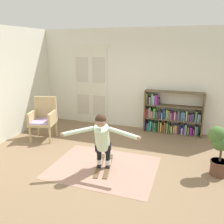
{
  "coord_description": "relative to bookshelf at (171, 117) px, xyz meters",
  "views": [
    {
      "loc": [
        1.55,
        -4.13,
        2.41
      ],
      "look_at": [
        -0.01,
        0.41,
        1.05
      ],
      "focal_mm": 37.72,
      "sensor_mm": 36.0,
      "label": 1
    }
  ],
  "objects": [
    {
      "name": "skis_pair",
      "position": [
        -1.08,
        -2.45,
        -0.45
      ],
      "size": [
        0.45,
        0.96,
        0.07
      ],
      "color": "brown",
      "rests_on": "rug"
    },
    {
      "name": "wicker_chair",
      "position": [
        -3.15,
        -1.49,
        0.11
      ],
      "size": [
        0.72,
        0.72,
        1.1
      ],
      "color": "tan",
      "rests_on": "ground"
    },
    {
      "name": "potted_plant",
      "position": [
        1.09,
        -2.03,
        0.13
      ],
      "size": [
        0.5,
        0.37,
        0.98
      ],
      "color": "brown",
      "rests_on": "ground"
    },
    {
      "name": "person_skier",
      "position": [
        -1.05,
        -2.62,
        0.25
      ],
      "size": [
        1.47,
        0.71,
        1.14
      ],
      "color": "white",
      "rests_on": "skis_pair"
    },
    {
      "name": "rug",
      "position": [
        -1.08,
        -2.48,
        -0.47
      ],
      "size": [
        2.12,
        1.64,
        0.01
      ],
      "primitive_type": "cube",
      "color": "#A47968",
      "rests_on": "ground"
    },
    {
      "name": "bookshelf",
      "position": [
        0.0,
        0.0,
        0.0
      ],
      "size": [
        1.61,
        0.3,
        1.2
      ],
      "color": "brown",
      "rests_on": "ground"
    },
    {
      "name": "ground_plane",
      "position": [
        -1.06,
        -2.39,
        -0.47
      ],
      "size": [
        7.2,
        7.2,
        0.0
      ],
      "primitive_type": "plane",
      "color": "#7E6549"
    },
    {
      "name": "double_door",
      "position": [
        -2.5,
        0.15,
        0.76
      ],
      "size": [
        1.22,
        0.05,
        2.45
      ],
      "color": "beige",
      "rests_on": "ground"
    },
    {
      "name": "back_wall",
      "position": [
        -1.06,
        0.21,
        0.98
      ],
      "size": [
        6.0,
        0.1,
        2.9
      ],
      "primitive_type": "cube",
      "color": "silver",
      "rests_on": "ground"
    }
  ]
}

